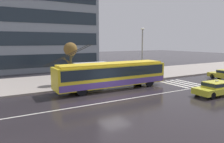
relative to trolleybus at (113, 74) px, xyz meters
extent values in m
plane|color=#262125|center=(-1.52, -2.95, -1.52)|extent=(160.00, 160.00, 0.00)
cube|color=gray|center=(-1.52, 6.60, -1.45)|extent=(80.00, 10.00, 0.14)
cube|color=beige|center=(7.18, -1.67, -1.52)|extent=(0.44, 4.40, 0.01)
cube|color=beige|center=(8.08, -1.67, -1.52)|extent=(0.44, 4.40, 0.01)
cube|color=beige|center=(8.98, -1.67, -1.52)|extent=(0.44, 4.40, 0.01)
cube|color=beige|center=(9.88, -1.67, -1.52)|extent=(0.44, 4.40, 0.01)
cube|color=silver|center=(-1.52, -4.15, -1.52)|extent=(72.00, 0.14, 0.01)
cube|color=yellow|center=(-0.02, 0.00, -0.04)|extent=(12.24, 2.55, 2.13)
cube|color=yellow|center=(-0.02, 0.00, 1.12)|extent=(11.50, 2.30, 0.20)
cube|color=#1E2833|center=(-0.02, 0.00, 0.38)|extent=(11.75, 2.57, 0.98)
cube|color=#61469F|center=(-0.02, 0.00, -0.72)|extent=(12.12, 2.58, 0.60)
cube|color=#1E2833|center=(6.04, 0.05, 0.38)|extent=(0.14, 2.16, 1.07)
cube|color=black|center=(5.89, 0.05, 0.92)|extent=(0.17, 1.86, 0.28)
cylinder|color=black|center=(-4.71, 0.31, 2.19)|extent=(4.51, 0.10, 1.98)
cylinder|color=black|center=(-4.70, -0.39, 2.19)|extent=(4.51, 0.10, 1.98)
cylinder|color=black|center=(4.13, 1.11, -1.00)|extent=(1.04, 0.31, 1.04)
cylinder|color=black|center=(4.14, -1.04, -1.00)|extent=(1.04, 0.31, 1.04)
cylinder|color=black|center=(-3.94, 1.04, -1.00)|extent=(1.04, 0.31, 1.04)
cylinder|color=black|center=(-3.92, -1.11, -1.00)|extent=(1.04, 0.31, 1.04)
cube|color=yellow|center=(6.90, -7.12, -1.02)|extent=(4.41, 1.89, 0.55)
cube|color=yellow|center=(7.08, -7.12, -0.50)|extent=(2.39, 1.59, 0.48)
cube|color=#1E2833|center=(7.08, -7.12, -0.48)|extent=(2.44, 1.61, 0.31)
cube|color=silver|center=(7.08, -7.12, -0.19)|extent=(0.28, 0.17, 0.12)
cylinder|color=black|center=(5.44, -7.87, -1.21)|extent=(0.62, 0.21, 0.62)
cylinder|color=black|center=(5.48, -6.29, -1.21)|extent=(0.62, 0.21, 0.62)
cylinder|color=black|center=(8.36, -6.36, -1.21)|extent=(0.62, 0.21, 0.62)
cylinder|color=black|center=(14.81, -1.38, -1.21)|extent=(0.20, 0.62, 0.62)
cylinder|color=black|center=(16.33, -1.39, -1.21)|extent=(0.20, 0.62, 0.62)
cylinder|color=gray|center=(0.70, 2.17, -0.21)|extent=(0.08, 0.08, 2.34)
cylinder|color=gray|center=(-2.91, 2.17, -0.21)|extent=(0.08, 0.08, 2.34)
cylinder|color=gray|center=(0.70, 3.54, -0.21)|extent=(0.08, 0.08, 2.34)
cylinder|color=gray|center=(-2.91, 3.54, -0.21)|extent=(0.08, 0.08, 2.34)
cube|color=#99ADB2|center=(-1.10, 3.54, -0.16)|extent=(3.43, 0.04, 1.88)
cube|color=#B2B2B7|center=(-1.10, 2.85, 1.00)|extent=(3.91, 1.67, 0.08)
cube|color=brown|center=(-1.10, 3.20, -0.93)|extent=(2.53, 0.36, 0.08)
cylinder|color=#4E5649|center=(-3.03, 2.37, -0.95)|extent=(0.14, 0.14, 0.86)
cylinder|color=#4E5649|center=(-3.01, 2.21, -0.95)|extent=(0.14, 0.14, 0.86)
cylinder|color=navy|center=(-3.02, 2.29, -0.23)|extent=(0.41, 0.41, 0.60)
sphere|color=tan|center=(-3.02, 2.29, 0.19)|extent=(0.23, 0.23, 0.23)
cone|color=gold|center=(-3.01, 2.17, 0.48)|extent=(1.55, 1.55, 0.30)
cylinder|color=#333333|center=(-3.01, 2.17, -0.05)|extent=(0.02, 0.02, 0.77)
cylinder|color=black|center=(4.48, 2.06, -0.98)|extent=(0.14, 0.14, 0.80)
cylinder|color=black|center=(4.64, 2.07, -0.98)|extent=(0.14, 0.14, 0.80)
cylinder|color=#254356|center=(4.56, 2.07, -0.27)|extent=(0.38, 0.38, 0.63)
sphere|color=#D38587|center=(4.56, 2.07, 0.15)|extent=(0.21, 0.21, 0.21)
cylinder|color=gray|center=(5.78, 2.49, 1.76)|extent=(0.16, 0.16, 6.28)
ellipsoid|color=silver|center=(5.78, 2.49, 5.02)|extent=(0.60, 0.32, 0.24)
cylinder|color=brown|center=(-3.08, 4.28, 0.29)|extent=(0.25, 0.25, 3.36)
cylinder|color=#4C4B2C|center=(-2.59, 4.49, 1.91)|extent=(1.10, 0.56, 1.18)
cylinder|color=brown|center=(-3.37, 4.61, 1.11)|extent=(0.74, 0.81, 1.09)
cylinder|color=brown|center=(-3.59, 4.36, 1.32)|extent=(1.10, 0.29, 0.72)
sphere|color=brown|center=(-3.08, 4.28, 2.57)|extent=(1.55, 1.55, 1.55)
cube|color=gray|center=(-3.34, 20.71, 10.63)|extent=(18.92, 10.26, 24.31)
cube|color=#1E2833|center=(-3.34, 15.55, 0.39)|extent=(17.79, 0.06, 2.08)
cube|color=#1E2833|center=(-3.34, 15.55, 3.86)|extent=(17.79, 0.06, 2.08)
cube|color=#1E2833|center=(-3.34, 15.55, 7.33)|extent=(17.79, 0.06, 2.08)
camera|label=1|loc=(-10.77, -18.76, 3.39)|focal=33.42mm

